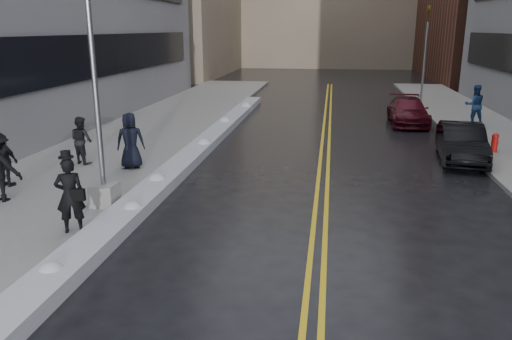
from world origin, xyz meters
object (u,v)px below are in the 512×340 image
at_px(pedestrian_b, 81,140).
at_px(pedestrian_d, 5,161).
at_px(lamppost, 98,118).
at_px(car_black, 461,143).
at_px(fire_hydrant, 495,142).
at_px(pedestrian_c, 130,141).
at_px(pedestrian_fedora, 70,195).
at_px(pedestrian_east, 475,105).
at_px(car_maroon, 408,111).
at_px(traffic_signal, 425,50).

distance_m(pedestrian_b, pedestrian_d, 3.03).
relative_size(lamppost, car_black, 1.81).
relative_size(lamppost, fire_hydrant, 10.45).
xyz_separation_m(pedestrian_c, pedestrian_d, (-2.93, -2.55, -0.16)).
bearing_deg(pedestrian_fedora, car_black, -164.53).
distance_m(pedestrian_d, pedestrian_east, 20.93).
distance_m(pedestrian_b, car_black, 13.79).
distance_m(fire_hydrant, pedestrian_east, 5.92).
height_order(pedestrian_d, car_maroon, pedestrian_d).
distance_m(pedestrian_fedora, pedestrian_east, 20.33).
bearing_deg(car_maroon, fire_hydrant, -68.36).
relative_size(fire_hydrant, pedestrian_d, 0.46).
bearing_deg(pedestrian_east, traffic_signal, -86.14).
relative_size(pedestrian_b, pedestrian_east, 0.85).
relative_size(pedestrian_fedora, car_maroon, 0.39).
height_order(pedestrian_fedora, pedestrian_b, pedestrian_fedora).
bearing_deg(traffic_signal, fire_hydrant, -87.95).
bearing_deg(fire_hydrant, pedestrian_east, 83.31).
height_order(pedestrian_b, pedestrian_c, pedestrian_c).
distance_m(pedestrian_fedora, pedestrian_d, 4.78).
height_order(fire_hydrant, pedestrian_c, pedestrian_c).
bearing_deg(pedestrian_fedora, pedestrian_east, -153.22).
distance_m(fire_hydrant, pedestrian_fedora, 15.72).
relative_size(pedestrian_c, car_black, 0.45).
bearing_deg(pedestrian_b, car_maroon, -114.27).
bearing_deg(traffic_signal, lamppost, -118.21).
bearing_deg(pedestrian_c, fire_hydrant, 179.35).
bearing_deg(fire_hydrant, pedestrian_b, -165.13).
xyz_separation_m(traffic_signal, pedestrian_d, (-15.46, -20.84, -2.45)).
bearing_deg(lamppost, fire_hydrant, 33.04).
height_order(fire_hydrant, pedestrian_east, pedestrian_east).
xyz_separation_m(fire_hydrant, pedestrian_b, (-14.98, -3.98, 0.44)).
distance_m(pedestrian_east, car_black, 7.28).
distance_m(lamppost, pedestrian_b, 5.07).
bearing_deg(pedestrian_east, pedestrian_c, 32.04).
height_order(traffic_signal, car_black, traffic_signal).
relative_size(pedestrian_fedora, pedestrian_east, 0.92).
bearing_deg(pedestrian_east, fire_hydrant, 78.89).
bearing_deg(pedestrian_fedora, traffic_signal, -139.95).
xyz_separation_m(lamppost, traffic_signal, (11.80, 22.00, 0.87)).
xyz_separation_m(traffic_signal, car_black, (-1.00, -15.08, -2.71)).
distance_m(lamppost, pedestrian_d, 4.15).
bearing_deg(pedestrian_east, car_black, 68.07).
distance_m(lamppost, car_black, 12.96).
xyz_separation_m(pedestrian_b, car_black, (13.48, 2.90, -0.29)).
height_order(fire_hydrant, pedestrian_d, pedestrian_d).
relative_size(pedestrian_b, car_maroon, 0.36).
distance_m(pedestrian_b, pedestrian_c, 1.97).
height_order(fire_hydrant, pedestrian_b, pedestrian_b).
relative_size(lamppost, pedestrian_fedora, 4.23).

